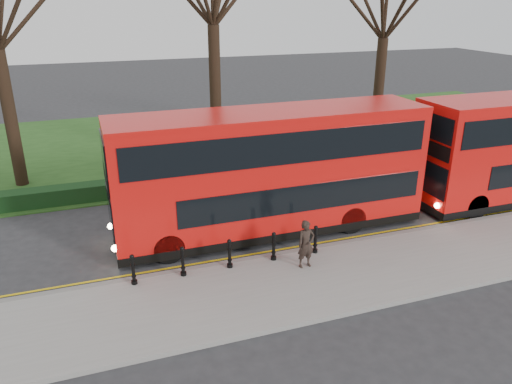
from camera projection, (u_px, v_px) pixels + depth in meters
name	position (u px, v px, depth m)	size (l,w,h in m)	color
ground	(236.00, 250.00, 18.41)	(120.00, 120.00, 0.00)	#28282B
pavement	(264.00, 291.00, 15.75)	(60.00, 4.00, 0.15)	gray
kerb	(245.00, 261.00, 17.51)	(60.00, 0.25, 0.16)	slate
grass_verge	(166.00, 143.00, 31.57)	(60.00, 18.00, 0.06)	#204617
hedge	(195.00, 180.00, 24.23)	(60.00, 0.90, 0.80)	black
yellow_line_outer	(242.00, 259.00, 17.80)	(60.00, 0.10, 0.01)	yellow
yellow_line_inner	(240.00, 256.00, 17.97)	(60.00, 0.10, 0.01)	yellow
bollard_row	(230.00, 254.00, 16.79)	(6.53, 0.15, 1.00)	black
bus_lead	(271.00, 173.00, 19.07)	(12.11, 2.78, 4.82)	red
pedestrian	(306.00, 244.00, 16.72)	(0.61, 0.40, 1.69)	black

